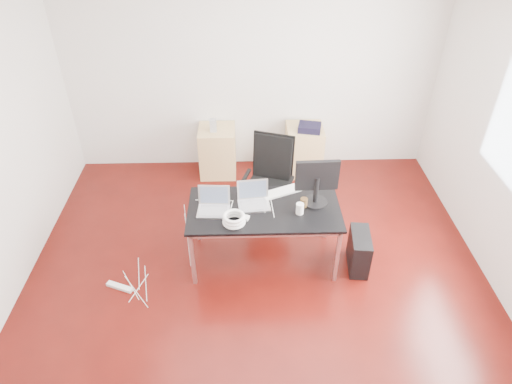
{
  "coord_description": "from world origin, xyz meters",
  "views": [
    {
      "loc": [
        -0.11,
        -3.33,
        3.69
      ],
      "look_at": [
        0.0,
        0.55,
        0.85
      ],
      "focal_mm": 32.0,
      "sensor_mm": 36.0,
      "label": 1
    }
  ],
  "objects_px": {
    "office_chair": "(270,177)",
    "desk": "(264,212)",
    "pc_tower": "(359,251)",
    "filing_cabinet_right": "(304,150)",
    "filing_cabinet_left": "(218,151)"
  },
  "relations": [
    {
      "from": "office_chair",
      "to": "desk",
      "type": "bearing_deg",
      "value": -78.84
    },
    {
      "from": "desk",
      "to": "pc_tower",
      "type": "distance_m",
      "value": 1.14
    },
    {
      "from": "office_chair",
      "to": "pc_tower",
      "type": "bearing_deg",
      "value": -25.38
    },
    {
      "from": "desk",
      "to": "pc_tower",
      "type": "xyz_separation_m",
      "value": [
        1.04,
        -0.14,
        -0.46
      ]
    },
    {
      "from": "filing_cabinet_right",
      "to": "desk",
      "type": "bearing_deg",
      "value": -109.68
    },
    {
      "from": "office_chair",
      "to": "filing_cabinet_left",
      "type": "height_order",
      "value": "office_chair"
    },
    {
      "from": "filing_cabinet_left",
      "to": "pc_tower",
      "type": "bearing_deg",
      "value": -50.32
    },
    {
      "from": "desk",
      "to": "filing_cabinet_left",
      "type": "height_order",
      "value": "desk"
    },
    {
      "from": "filing_cabinet_right",
      "to": "pc_tower",
      "type": "bearing_deg",
      "value": -78.56
    },
    {
      "from": "filing_cabinet_right",
      "to": "pc_tower",
      "type": "xyz_separation_m",
      "value": [
        0.39,
        -1.95,
        -0.13
      ]
    },
    {
      "from": "desk",
      "to": "pc_tower",
      "type": "height_order",
      "value": "desk"
    },
    {
      "from": "office_chair",
      "to": "filing_cabinet_left",
      "type": "bearing_deg",
      "value": 141.53
    },
    {
      "from": "desk",
      "to": "filing_cabinet_left",
      "type": "xyz_separation_m",
      "value": [
        -0.58,
        1.8,
        -0.33
      ]
    },
    {
      "from": "filing_cabinet_left",
      "to": "filing_cabinet_right",
      "type": "height_order",
      "value": "same"
    },
    {
      "from": "filing_cabinet_left",
      "to": "filing_cabinet_right",
      "type": "relative_size",
      "value": 1.0
    }
  ]
}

